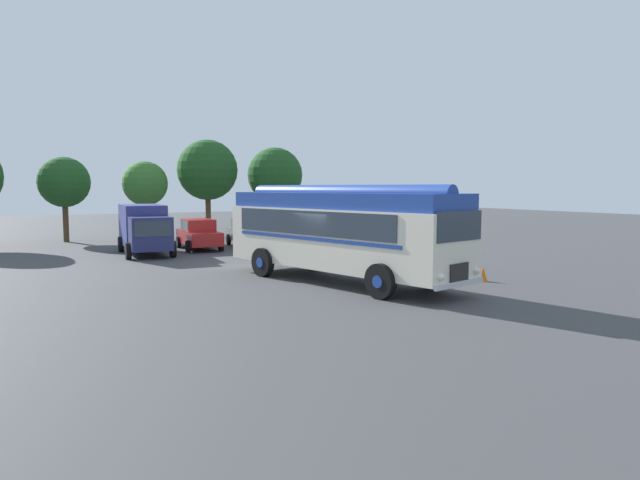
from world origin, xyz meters
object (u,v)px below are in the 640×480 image
(car_mid_left, at_px, (248,232))
(car_mid_right, at_px, (291,231))
(vintage_bus, at_px, (340,230))
(car_near_left, at_px, (199,234))
(box_van, at_px, (144,227))
(traffic_cone, at_px, (483,274))

(car_mid_left, xyz_separation_m, car_mid_right, (2.47, -0.63, 0.00))
(vintage_bus, distance_m, car_near_left, 13.25)
(box_van, bearing_deg, traffic_cone, -58.84)
(box_van, xyz_separation_m, traffic_cone, (8.94, -14.78, -1.09))
(car_near_left, xyz_separation_m, box_van, (-3.06, -0.69, 0.52))
(vintage_bus, relative_size, car_mid_left, 2.36)
(car_near_left, bearing_deg, box_van, -167.27)
(car_mid_left, bearing_deg, box_van, -171.01)
(car_mid_right, distance_m, box_van, 8.52)
(traffic_cone, bearing_deg, box_van, 121.16)
(traffic_cone, bearing_deg, car_mid_left, 100.47)
(vintage_bus, height_order, car_mid_left, vintage_bus)
(box_van, relative_size, traffic_cone, 10.70)
(car_near_left, distance_m, box_van, 3.18)
(car_mid_right, bearing_deg, traffic_cone, -88.32)
(car_mid_right, xyz_separation_m, box_van, (-8.50, -0.32, 0.52))
(box_van, distance_m, traffic_cone, 17.31)
(vintage_bus, xyz_separation_m, car_mid_right, (4.20, 12.78, -1.05))
(car_near_left, bearing_deg, car_mid_left, 5.06)
(car_mid_left, bearing_deg, car_mid_right, -14.36)
(vintage_bus, bearing_deg, box_van, 109.02)
(vintage_bus, relative_size, car_mid_right, 2.42)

